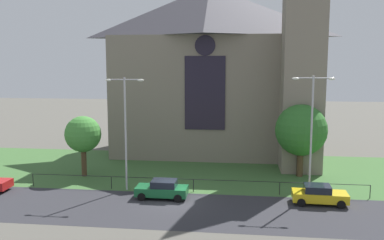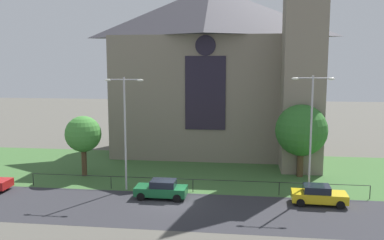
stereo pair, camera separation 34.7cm
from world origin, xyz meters
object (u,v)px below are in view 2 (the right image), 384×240
Objects in this scene: tree_right_near at (301,130)px; streetlamp_near at (125,121)px; streetlamp_far at (311,123)px; church_building at (216,69)px; tree_left_near at (83,134)px; parked_car_green at (162,189)px; parked_car_yellow at (318,195)px.

tree_right_near is 16.86m from streetlamp_near.
streetlamp_near is 0.98× the size of streetlamp_far.
tree_right_near is (8.94, -9.89, -5.73)m from church_building.
parked_car_green is (8.85, -5.70, -3.36)m from tree_left_near.
parked_car_green is (-3.11, -18.04, -9.53)m from church_building.
tree_left_near reaches higher than parked_car_green.
streetlamp_near is 6.65m from parked_car_green.
parked_car_yellow is at bearing -74.59° from streetlamp_far.
streetlamp_far is at bearing -90.60° from tree_right_near.
parked_car_yellow is at bearing -6.29° from streetlamp_near.
streetlamp_far is 2.37× the size of parked_car_green.
streetlamp_far is 2.34× the size of parked_car_yellow.
church_building is 2.61× the size of streetlamp_far.
tree_left_near is 21.29m from streetlamp_far.
parked_car_yellow is at bearing -14.75° from tree_left_near.
streetlamp_far is (20.84, -3.85, 2.08)m from tree_left_near.
streetlamp_far is (8.87, -16.20, -4.09)m from church_building.
streetlamp_near reaches higher than parked_car_yellow.
tree_right_near is 1.65× the size of parked_car_yellow.
tree_left_near is 21.05m from tree_right_near.
tree_right_near is 0.71× the size of streetlamp_far.
church_building is at bearing 119.58° from parked_car_yellow.
parked_car_green is at bearing -27.76° from streetlamp_near.
streetlamp_near is at bearing -112.24° from church_building.
tree_left_near is 0.84× the size of tree_right_near.
streetlamp_near reaches higher than parked_car_green.
streetlamp_near is (-6.62, -16.20, -4.20)m from church_building.
streetlamp_far reaches higher than parked_car_yellow.
tree_right_near is 0.72× the size of streetlamp_near.
church_building is 3.69× the size of tree_right_near.
tree_right_near is at bearing 95.03° from parked_car_yellow.
tree_right_near reaches higher than parked_car_green.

